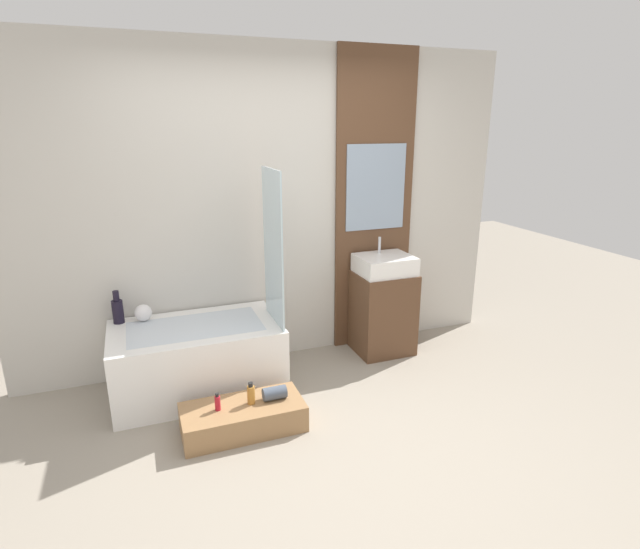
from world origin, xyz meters
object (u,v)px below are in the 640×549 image
at_px(bathtub, 198,358).
at_px(wooden_step_bench, 243,417).
at_px(bottle_soap_primary, 218,403).
at_px(vase_tall_dark, 118,310).
at_px(vase_round_light, 143,313).
at_px(sink, 385,265).
at_px(bottle_soap_secondary, 251,394).

distance_m(bathtub, wooden_step_bench, 0.69).
bearing_deg(bathtub, bottle_soap_primary, -86.23).
bearing_deg(vase_tall_dark, bathtub, -27.27).
bearing_deg(vase_round_light, sink, -3.45).
distance_m(vase_tall_dark, vase_round_light, 0.18).
bearing_deg(vase_round_light, bottle_soap_primary, -66.02).
distance_m(wooden_step_bench, vase_round_light, 1.17).
distance_m(vase_tall_dark, bottle_soap_primary, 1.15).
height_order(sink, vase_round_light, sink).
height_order(bathtub, sink, sink).
relative_size(bathtub, vase_tall_dark, 4.88).
relative_size(sink, vase_round_light, 3.63).
relative_size(bathtub, vase_round_light, 9.66).
bearing_deg(vase_round_light, wooden_step_bench, -57.90).
bearing_deg(bathtub, wooden_step_bench, -72.25).
distance_m(vase_round_light, bottle_soap_primary, 1.04).
bearing_deg(bottle_soap_secondary, vase_round_light, 124.83).
relative_size(vase_tall_dark, bottle_soap_secondary, 1.65).
bearing_deg(wooden_step_bench, bottle_soap_primary, 180.00).
relative_size(bathtub, wooden_step_bench, 1.53).
xyz_separation_m(wooden_step_bench, bottle_soap_primary, (-0.16, 0.00, 0.15)).
height_order(bathtub, bottle_soap_primary, bathtub).
distance_m(sink, vase_round_light, 2.02).
relative_size(sink, bottle_soap_primary, 3.87).
height_order(bathtub, vase_tall_dark, vase_tall_dark).
bearing_deg(bathtub, sink, 4.50).
height_order(bathtub, vase_round_light, vase_round_light).
bearing_deg(vase_tall_dark, bottle_soap_primary, -57.87).
height_order(vase_tall_dark, bottle_soap_secondary, vase_tall_dark).
xyz_separation_m(bathtub, sink, (1.65, 0.13, 0.54)).
xyz_separation_m(bathtub, wooden_step_bench, (0.20, -0.64, -0.18)).
distance_m(wooden_step_bench, vase_tall_dark, 1.29).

